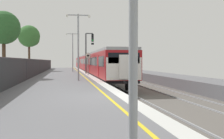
{
  "coord_description": "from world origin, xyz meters",
  "views": [
    {
      "loc": [
        -2.17,
        -12.1,
        1.59
      ],
      "look_at": [
        1.67,
        10.69,
        0.88
      ],
      "focal_mm": 43.97,
      "sensor_mm": 36.0,
      "label": 1
    }
  ],
  "objects_px": {
    "commuter_train_at_platform": "(90,63)",
    "platform_lamp_far": "(73,49)",
    "speed_limit_sign": "(88,61)",
    "signal_gantry": "(88,48)",
    "platform_lamp_mid": "(78,41)",
    "background_tree_left": "(30,37)",
    "background_tree_centre": "(3,29)"
  },
  "relations": [
    {
      "from": "signal_gantry",
      "to": "speed_limit_sign",
      "type": "height_order",
      "value": "signal_gantry"
    },
    {
      "from": "speed_limit_sign",
      "to": "background_tree_left",
      "type": "xyz_separation_m",
      "value": [
        -8.24,
        16.16,
        3.94
      ]
    },
    {
      "from": "platform_lamp_far",
      "to": "background_tree_left",
      "type": "relative_size",
      "value": 0.77
    },
    {
      "from": "speed_limit_sign",
      "to": "background_tree_centre",
      "type": "xyz_separation_m",
      "value": [
        -8.26,
        -3.12,
        3.03
      ]
    },
    {
      "from": "commuter_train_at_platform",
      "to": "platform_lamp_mid",
      "type": "relative_size",
      "value": 10.79
    },
    {
      "from": "commuter_train_at_platform",
      "to": "platform_lamp_far",
      "type": "distance_m",
      "value": 8.71
    },
    {
      "from": "signal_gantry",
      "to": "platform_lamp_mid",
      "type": "height_order",
      "value": "platform_lamp_mid"
    },
    {
      "from": "commuter_train_at_platform",
      "to": "background_tree_left",
      "type": "xyz_separation_m",
      "value": [
        -10.09,
        -2.52,
        4.27
      ]
    },
    {
      "from": "platform_lamp_mid",
      "to": "platform_lamp_far",
      "type": "distance_m",
      "value": 18.62
    },
    {
      "from": "speed_limit_sign",
      "to": "platform_lamp_mid",
      "type": "height_order",
      "value": "platform_lamp_mid"
    },
    {
      "from": "speed_limit_sign",
      "to": "background_tree_centre",
      "type": "relative_size",
      "value": 0.39
    },
    {
      "from": "signal_gantry",
      "to": "speed_limit_sign",
      "type": "distance_m",
      "value": 4.91
    },
    {
      "from": "background_tree_centre",
      "to": "signal_gantry",
      "type": "bearing_deg",
      "value": 41.92
    },
    {
      "from": "platform_lamp_far",
      "to": "background_tree_left",
      "type": "xyz_separation_m",
      "value": [
        -6.83,
        5.28,
        2.15
      ]
    },
    {
      "from": "background_tree_left",
      "to": "background_tree_centre",
      "type": "height_order",
      "value": "background_tree_left"
    },
    {
      "from": "commuter_train_at_platform",
      "to": "speed_limit_sign",
      "type": "relative_size",
      "value": 23.56
    },
    {
      "from": "speed_limit_sign",
      "to": "background_tree_centre",
      "type": "distance_m",
      "value": 9.34
    },
    {
      "from": "commuter_train_at_platform",
      "to": "platform_lamp_mid",
      "type": "xyz_separation_m",
      "value": [
        -3.26,
        -26.41,
        1.96
      ]
    },
    {
      "from": "signal_gantry",
      "to": "background_tree_centre",
      "type": "bearing_deg",
      "value": -138.08
    },
    {
      "from": "signal_gantry",
      "to": "background_tree_centre",
      "type": "xyz_separation_m",
      "value": [
        -8.62,
        -7.74,
        1.41
      ]
    },
    {
      "from": "commuter_train_at_platform",
      "to": "platform_lamp_far",
      "type": "bearing_deg",
      "value": -112.67
    },
    {
      "from": "commuter_train_at_platform",
      "to": "background_tree_centre",
      "type": "height_order",
      "value": "background_tree_centre"
    },
    {
      "from": "commuter_train_at_platform",
      "to": "background_tree_left",
      "type": "height_order",
      "value": "background_tree_left"
    },
    {
      "from": "commuter_train_at_platform",
      "to": "signal_gantry",
      "type": "bearing_deg",
      "value": -96.01
    },
    {
      "from": "platform_lamp_mid",
      "to": "background_tree_centre",
      "type": "distance_m",
      "value": 8.37
    },
    {
      "from": "signal_gantry",
      "to": "background_tree_centre",
      "type": "height_order",
      "value": "background_tree_centre"
    },
    {
      "from": "background_tree_centre",
      "to": "speed_limit_sign",
      "type": "bearing_deg",
      "value": 20.72
    },
    {
      "from": "platform_lamp_far",
      "to": "background_tree_left",
      "type": "height_order",
      "value": "background_tree_left"
    },
    {
      "from": "signal_gantry",
      "to": "platform_lamp_mid",
      "type": "distance_m",
      "value": 12.48
    },
    {
      "from": "speed_limit_sign",
      "to": "platform_lamp_far",
      "type": "relative_size",
      "value": 0.43
    },
    {
      "from": "background_tree_left",
      "to": "background_tree_centre",
      "type": "relative_size",
      "value": 1.17
    },
    {
      "from": "platform_lamp_mid",
      "to": "platform_lamp_far",
      "type": "bearing_deg",
      "value": 90.0
    }
  ]
}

